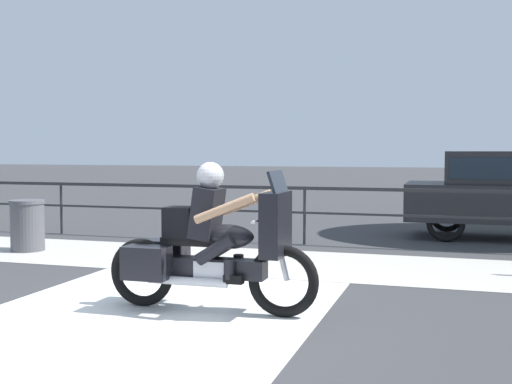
{
  "coord_description": "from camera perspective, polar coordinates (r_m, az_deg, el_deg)",
  "views": [
    {
      "loc": [
        2.58,
        -5.91,
        1.71
      ],
      "look_at": [
        0.12,
        2.04,
        1.17
      ],
      "focal_mm": 45.0,
      "sensor_mm": 36.0,
      "label": 1
    }
  ],
  "objects": [
    {
      "name": "ground_plane",
      "position": [
        6.67,
        -6.29,
        -11.15
      ],
      "size": [
        120.0,
        120.0,
        0.0
      ],
      "primitive_type": "plane",
      "color": "#38383A"
    },
    {
      "name": "crosswalk_band",
      "position": [
        6.68,
        -10.48,
        -11.14
      ],
      "size": [
        3.52,
        6.0,
        0.01
      ],
      "primitive_type": "cube",
      "color": "silver",
      "rests_on": "ground"
    },
    {
      "name": "motorcycle",
      "position": [
        6.8,
        -4.1,
        -4.76
      ],
      "size": [
        2.35,
        0.76,
        1.59
      ],
      "rotation": [
        0.0,
        0.0,
        0.06
      ],
      "color": "black",
      "rests_on": "ground"
    },
    {
      "name": "trash_bin",
      "position": [
        11.54,
        -19.65,
        -2.82
      ],
      "size": [
        0.58,
        0.58,
        0.87
      ],
      "color": "#515156",
      "rests_on": "ground"
    },
    {
      "name": "sidewalk_band",
      "position": [
        9.81,
        1.7,
        -6.28
      ],
      "size": [
        44.0,
        2.4,
        0.01
      ],
      "primitive_type": "cube",
      "color": "#B7B2A8",
      "rests_on": "ground"
    },
    {
      "name": "parked_car",
      "position": [
        13.25,
        21.66,
        0.21
      ],
      "size": [
        4.06,
        1.72,
        1.69
      ],
      "rotation": [
        0.0,
        0.0,
        0.03
      ],
      "color": "#232326",
      "rests_on": "ground"
    },
    {
      "name": "fence_railing",
      "position": [
        11.63,
        4.34,
        -0.6
      ],
      "size": [
        36.0,
        0.05,
        1.06
      ],
      "color": "#232326",
      "rests_on": "ground"
    }
  ]
}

